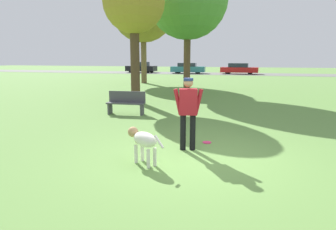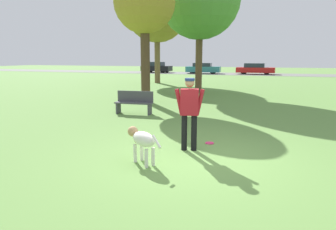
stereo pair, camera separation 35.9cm
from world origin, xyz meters
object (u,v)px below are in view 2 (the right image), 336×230
Objects in this scene: parked_car_black at (156,67)px; parked_car_red at (255,69)px; tree_far_left at (157,10)px; person at (189,109)px; park_bench at (134,102)px; dog at (142,140)px; parked_car_teal at (203,68)px; tree_near_left at (145,4)px; frisbee at (210,143)px.

parked_car_black is 13.12m from parked_car_red.
person is at bearing -67.05° from tree_far_left.
parked_car_black is 2.87× the size of park_bench.
parked_car_teal is at bearing -47.47° from dog.
tree_far_left is 2.02× the size of parked_car_black.
parked_car_black is 30.64m from park_bench.
tree_near_left is 25.89m from parked_car_teal.
person is at bearing -116.71° from frisbee.
tree_near_left reaches higher than parked_car_red.
parked_car_teal reaches higher than parked_car_red.
tree_far_left is 18.00m from parked_car_red.
parked_car_black is at bearing 104.65° from park_bench.
park_bench is at bearing -72.90° from tree_far_left.
parked_car_black reaches higher than park_bench.
dog is 5.40m from park_bench.
person reaches higher than dog.
parked_car_teal is (-5.95, 33.25, 0.18)m from dog.
parked_car_red is at bearing 66.18° from tree_far_left.
parked_car_red is (-0.13, 32.56, -0.30)m from person.
dog is 4.48× the size of frisbee.
parked_car_red is at bearing 77.05° from person.
parked_car_black is 0.88× the size of parked_car_red.
tree_far_left reaches higher than tree_near_left.
park_bench is at bearing 138.60° from frisbee.
park_bench is (-2.95, -28.86, -0.21)m from parked_car_red.
tree_far_left is (-7.44, 16.08, 5.73)m from frisbee.
parked_car_teal is at bearing 88.45° from person.
frisbee is at bearing 50.12° from person.
parked_car_black is (-13.59, 31.92, 0.70)m from frisbee.
parked_car_red is (0.53, 33.68, 0.18)m from dog.
parked_car_teal is (0.49, 15.37, -5.07)m from tree_far_left.
park_bench is (-3.43, 3.02, 0.44)m from frisbee.
frisbee is 0.05× the size of parked_car_black.
parked_car_black is (-12.59, 33.73, 0.23)m from dog.
tree_far_left is 16.19m from parked_car_teal.
tree_near_left is at bearing -35.20° from dog.
tree_near_left is 5.01m from park_bench.
parked_car_red is at bearing 1.89° from parked_car_black.
person reaches higher than parked_car_black.
dog is 19.72m from tree_far_left.
tree_near_left is (-3.21, 7.78, 3.93)m from dog.
parked_car_teal is 3.10× the size of park_bench.
frisbee is at bearing -64.85° from parked_car_black.
parked_car_teal is at bearing 102.47° from frisbee.
person is at bearing -87.42° from parked_car_red.
parked_car_red is (-0.47, 31.88, 0.65)m from frisbee.
parked_car_black is 0.93× the size of parked_car_teal.
frisbee is at bearing -80.37° from parked_car_teal.
tree_far_left is at bearing 107.72° from tree_near_left.
tree_near_left is 1.27× the size of parked_car_red.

